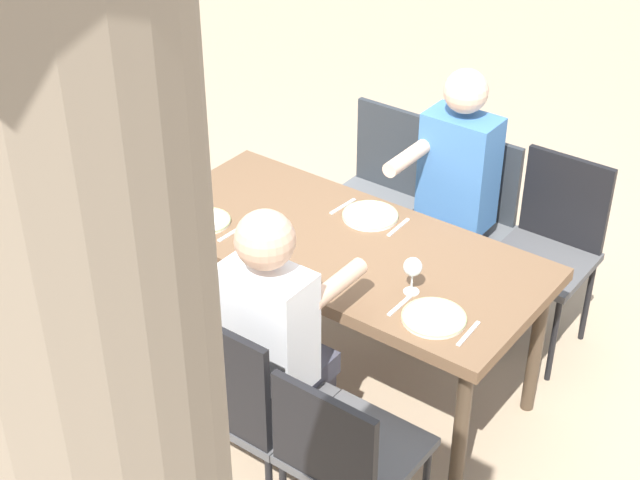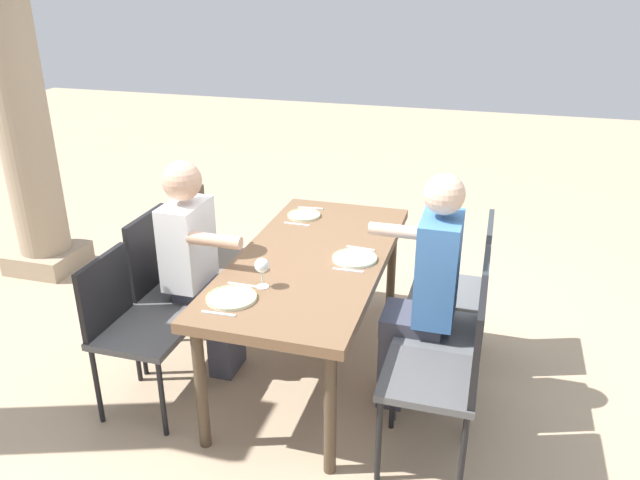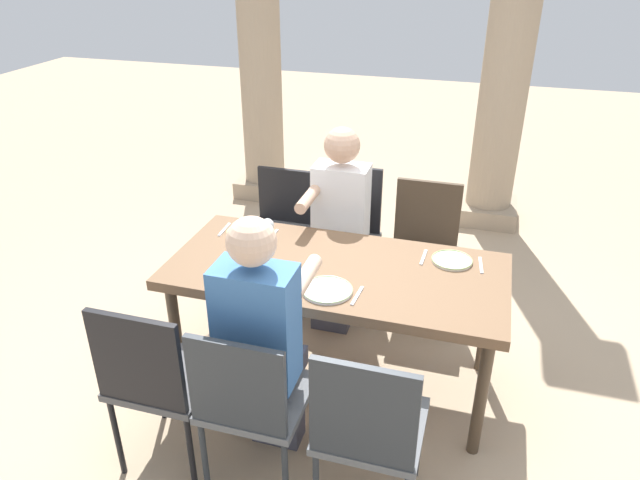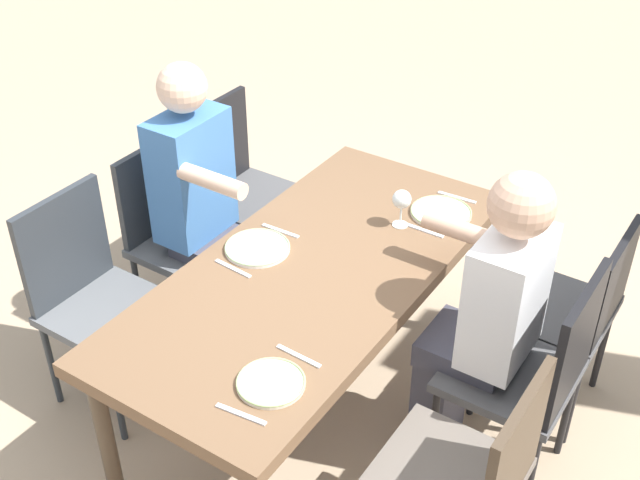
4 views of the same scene
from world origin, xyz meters
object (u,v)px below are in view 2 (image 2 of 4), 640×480
chair_west_south (448,369)px  plate_1 (355,258)px  chair_mid_south (455,324)px  stone_column_centre (18,96)px  diner_woman_green (199,262)px  chair_mid_north (169,281)px  diner_man_white (424,288)px  plate_0 (231,298)px  wine_glass_0 (262,266)px  chair_east_north (208,251)px  chair_east_south (464,282)px  dining_table (312,267)px  plate_2 (304,215)px  chair_west_north (129,322)px

chair_west_south → plate_1: (0.62, 0.59, 0.21)m
chair_mid_south → stone_column_centre: size_ratio=0.32×
stone_column_centre → plate_1: bearing=-105.0°
chair_mid_south → diner_woman_green: bearing=90.1°
chair_mid_north → diner_man_white: 1.49m
plate_0 → wine_glass_0: size_ratio=1.57×
chair_east_north → chair_east_south: (0.00, -1.66, 0.01)m
chair_mid_north → plate_0: (-0.44, -0.60, 0.21)m
diner_woman_green → plate_1: size_ratio=5.11×
diner_woman_green → plate_0: diner_woman_green is taller
dining_table → chair_east_south: (0.36, -0.83, -0.15)m
chair_west_south → plate_2: chair_west_south is taller
chair_west_north → chair_mid_north: size_ratio=0.93×
chair_west_north → chair_east_north: bearing=0.4°
dining_table → diner_man_white: (-0.15, -0.65, 0.04)m
chair_west_north → diner_man_white: (0.45, -1.48, 0.19)m
chair_east_north → plate_0: bearing=-148.0°
chair_east_north → plate_2: 0.68m
chair_mid_south → stone_column_centre: 3.52m
chair_mid_south → wine_glass_0: 1.05m
chair_mid_north → plate_0: chair_mid_north is taller
diner_man_white → wine_glass_0: size_ratio=8.38×
chair_west_south → chair_east_north: size_ratio=1.05×
diner_woman_green → diner_man_white: bearing=-89.7°
chair_east_north → plate_0: (-0.96, -0.60, 0.24)m
chair_west_south → stone_column_centre: size_ratio=0.34×
chair_east_south → diner_woman_green: diner_woman_green is taller
chair_mid_south → chair_east_north: bearing=72.7°
chair_mid_north → chair_east_north: size_ratio=1.05×
diner_man_white → wine_glass_0: (-0.28, 0.78, 0.15)m
chair_mid_south → chair_east_north: 1.74m
diner_woman_green → stone_column_centre: bearing=63.9°
chair_west_south → stone_column_centre: (1.35, 3.29, 0.83)m
dining_table → chair_mid_south: bearing=-100.7°
chair_west_south → diner_man_white: size_ratio=0.71×
chair_west_south → chair_mid_south: bearing=0.3°
chair_west_north → plate_2: size_ratio=4.06×
chair_east_south → plate_0: bearing=132.0°
chair_west_north → chair_east_south: 1.91m
chair_east_south → plate_0: (-0.96, 1.06, 0.23)m
chair_east_north → dining_table: bearing=-113.5°
chair_east_north → diner_woman_green: (-0.52, -0.20, 0.18)m
wine_glass_0 → plate_0: bearing=148.6°
diner_woman_green → plate_1: (0.18, -0.87, 0.06)m
stone_column_centre → wine_glass_0: (-1.17, -2.33, -0.52)m
plate_0 → plate_1: size_ratio=1.00×
chair_east_north → plate_0: chair_east_north is taller
chair_mid_south → plate_1: (0.18, 0.59, 0.22)m
chair_mid_south → diner_woman_green: size_ratio=0.71×
chair_west_north → plate_2: chair_west_north is taller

